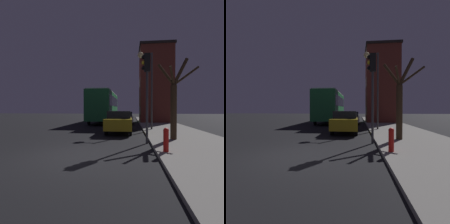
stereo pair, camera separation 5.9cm
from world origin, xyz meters
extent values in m
plane|color=black|center=(0.00, 0.00, 0.00)|extent=(120.00, 120.00, 0.00)
cube|color=brown|center=(5.34, 17.03, 4.80)|extent=(3.98, 4.10, 9.36)
cube|color=black|center=(5.34, 17.03, 9.63)|extent=(4.22, 4.34, 0.30)
cube|color=beige|center=(3.33, 16.33, 1.53)|extent=(0.03, 0.70, 1.10)
cube|color=black|center=(3.33, 17.72, 1.53)|extent=(0.03, 0.70, 1.10)
cube|color=beige|center=(3.33, 16.33, 5.20)|extent=(0.03, 0.70, 1.10)
cube|color=beige|center=(3.33, 17.72, 5.20)|extent=(0.03, 0.70, 1.10)
cube|color=beige|center=(3.33, 16.33, 8.88)|extent=(0.03, 0.70, 1.10)
cube|color=beige|center=(3.33, 17.72, 8.88)|extent=(0.03, 0.70, 1.10)
cylinder|color=#38383A|center=(3.84, 8.14, 3.18)|extent=(0.14, 0.14, 6.11)
cylinder|color=#38383A|center=(3.39, 8.14, 6.14)|extent=(0.90, 0.09, 0.09)
sphere|color=#F9E08C|center=(2.94, 8.14, 6.09)|extent=(0.47, 0.47, 0.47)
cylinder|color=#38383A|center=(2.99, 2.77, 1.80)|extent=(0.12, 0.12, 3.61)
cube|color=black|center=(2.99, 2.77, 4.06)|extent=(0.30, 0.24, 0.90)
sphere|color=black|center=(2.81, 2.77, 4.33)|extent=(0.20, 0.20, 0.20)
sphere|color=yellow|center=(2.81, 2.77, 4.06)|extent=(0.20, 0.20, 0.20)
sphere|color=black|center=(2.81, 2.77, 3.79)|extent=(0.20, 0.20, 0.20)
cylinder|color=#382819|center=(4.45, 3.47, 1.57)|extent=(0.33, 0.33, 2.89)
cylinder|color=#382819|center=(4.82, 3.59, 3.73)|extent=(0.94, 0.46, 1.52)
cylinder|color=#382819|center=(5.14, 3.65, 3.52)|extent=(1.48, 0.50, 1.11)
cylinder|color=#382819|center=(4.03, 3.39, 3.55)|extent=(0.97, 0.32, 1.15)
cylinder|color=#382819|center=(4.29, 3.17, 3.45)|extent=(0.46, 0.73, 0.93)
cube|color=#1E6B33|center=(-1.24, 16.36, 2.12)|extent=(2.55, 10.90, 3.29)
cube|color=black|center=(-1.24, 16.36, 2.72)|extent=(2.57, 10.03, 1.18)
cube|color=#B2B2B2|center=(-1.24, 16.36, 3.83)|extent=(2.42, 10.36, 0.12)
cylinder|color=black|center=(-0.06, 19.91, 0.48)|extent=(0.18, 0.96, 0.96)
cylinder|color=black|center=(-2.43, 19.91, 0.48)|extent=(0.18, 0.96, 0.96)
cylinder|color=black|center=(-0.06, 12.82, 0.48)|extent=(0.18, 0.96, 0.96)
cylinder|color=black|center=(-2.43, 12.82, 0.48)|extent=(0.18, 0.96, 0.96)
cube|color=olive|center=(1.36, 6.91, 0.72)|extent=(1.78, 4.76, 0.74)
cube|color=black|center=(1.36, 6.67, 1.34)|extent=(1.57, 2.48, 0.51)
cylinder|color=black|center=(2.17, 8.46, 0.35)|extent=(0.18, 0.70, 0.70)
cylinder|color=black|center=(0.56, 8.46, 0.35)|extent=(0.18, 0.70, 0.70)
cylinder|color=black|center=(2.17, 5.36, 0.35)|extent=(0.18, 0.70, 0.70)
cylinder|color=black|center=(0.56, 5.36, 0.35)|extent=(0.18, 0.70, 0.70)
cube|color=beige|center=(1.52, 13.96, 0.60)|extent=(1.83, 4.06, 0.56)
cube|color=black|center=(1.52, 13.76, 1.17)|extent=(1.61, 2.11, 0.56)
cylinder|color=black|center=(2.34, 15.28, 0.32)|extent=(0.18, 0.65, 0.65)
cylinder|color=black|center=(0.69, 15.28, 0.32)|extent=(0.18, 0.65, 0.65)
cylinder|color=black|center=(2.34, 12.64, 0.32)|extent=(0.18, 0.65, 0.65)
cylinder|color=black|center=(0.69, 12.64, 0.32)|extent=(0.18, 0.65, 0.65)
cylinder|color=red|center=(3.50, 0.62, 0.50)|extent=(0.20, 0.20, 0.75)
sphere|color=red|center=(3.50, 0.62, 0.93)|extent=(0.21, 0.21, 0.21)
camera|label=1|loc=(2.18, -6.11, 1.73)|focal=28.00mm
camera|label=2|loc=(2.24, -6.11, 1.73)|focal=28.00mm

